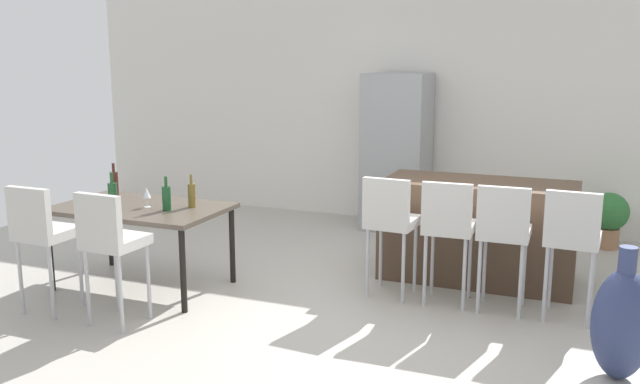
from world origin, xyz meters
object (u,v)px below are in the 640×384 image
at_px(wine_bottle_corner, 113,195).
at_px(floor_vase, 622,323).
at_px(wine_bottle_inner, 192,195).
at_px(wine_bottle_end, 167,198).
at_px(dining_chair_near, 41,229).
at_px(bar_chair_far, 572,234).
at_px(potted_plant, 609,216).
at_px(wine_glass_left, 147,193).
at_px(dining_table, 141,213).
at_px(bar_chair_left, 390,218).
at_px(bar_chair_right, 504,228).
at_px(dining_chair_far, 110,237).
at_px(wine_bottle_near, 114,184).
at_px(refrigerator, 397,152).
at_px(kitchen_island, 478,231).
at_px(bar_chair_middle, 448,223).

height_order(wine_bottle_corner, floor_vase, wine_bottle_corner).
distance_m(wine_bottle_inner, wine_bottle_end, 0.23).
bearing_deg(dining_chair_near, bar_chair_far, 19.78).
bearing_deg(potted_plant, wine_glass_left, -142.47).
xyz_separation_m(wine_glass_left, potted_plant, (3.79, 2.91, -0.51)).
relative_size(wine_bottle_corner, potted_plant, 0.51).
xyz_separation_m(wine_bottle_end, floor_vase, (3.59, -0.26, -0.48)).
distance_m(dining_table, wine_bottle_end, 0.36).
bearing_deg(wine_bottle_end, dining_table, 170.99).
relative_size(bar_chair_left, bar_chair_right, 1.00).
height_order(bar_chair_left, potted_plant, bar_chair_left).
bearing_deg(wine_bottle_end, potted_plant, 39.61).
xyz_separation_m(dining_chair_far, wine_bottle_end, (-0.02, 0.77, 0.15)).
bearing_deg(floor_vase, bar_chair_far, 111.29).
height_order(wine_bottle_end, wine_bottle_near, wine_bottle_near).
xyz_separation_m(bar_chair_right, refrigerator, (-1.53, 2.33, 0.22)).
height_order(wine_bottle_inner, floor_vase, wine_bottle_inner).
bearing_deg(dining_table, wine_bottle_near, 156.07).
height_order(kitchen_island, wine_bottle_near, wine_bottle_near).
bearing_deg(refrigerator, dining_chair_near, -116.35).
height_order(dining_chair_far, wine_bottle_near, wine_bottle_near).
distance_m(kitchen_island, potted_plant, 1.93).
distance_m(bar_chair_middle, wine_bottle_corner, 2.88).
bearing_deg(bar_chair_far, wine_glass_left, -170.28).
bearing_deg(dining_chair_near, potted_plant, 41.44).
bearing_deg(refrigerator, kitchen_island, -52.03).
height_order(wine_bottle_near, wine_glass_left, wine_bottle_near).
bearing_deg(wine_bottle_near, refrigerator, 54.59).
bearing_deg(wine_glass_left, bar_chair_left, 16.35).
height_order(dining_chair_far, potted_plant, dining_chair_far).
relative_size(dining_chair_near, wine_glass_left, 6.03).
height_order(bar_chair_left, floor_vase, bar_chair_left).
xyz_separation_m(bar_chair_left, dining_chair_near, (-2.45, -1.40, 0.00)).
relative_size(bar_chair_middle, potted_plant, 1.73).
distance_m(dining_table, wine_bottle_near, 0.50).
bearing_deg(floor_vase, wine_bottle_near, 173.45).
relative_size(bar_chair_left, wine_bottle_end, 3.55).
bearing_deg(dining_chair_far, dining_table, 112.05).
distance_m(dining_table, floor_vase, 3.93).
xyz_separation_m(kitchen_island, bar_chair_middle, (-0.13, -0.76, 0.24)).
height_order(bar_chair_far, dining_chair_near, same).
distance_m(bar_chair_middle, floor_vase, 1.61).
bearing_deg(bar_chair_left, dining_chair_near, -150.22).
bearing_deg(wine_glass_left, wine_bottle_end, -8.73).
distance_m(bar_chair_middle, bar_chair_right, 0.44).
height_order(wine_bottle_corner, refrigerator, refrigerator).
relative_size(wine_bottle_near, refrigerator, 0.18).
bearing_deg(dining_table, bar_chair_far, 9.26).
relative_size(wine_glass_left, floor_vase, 0.20).
height_order(wine_bottle_near, refrigerator, refrigerator).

